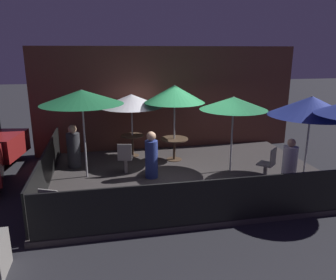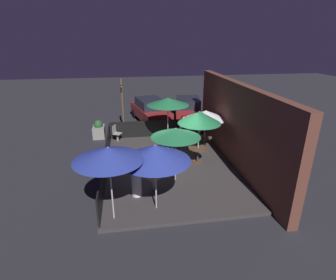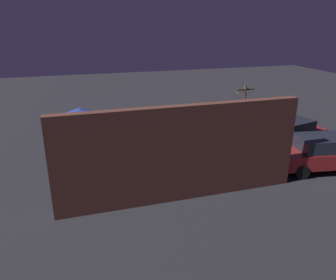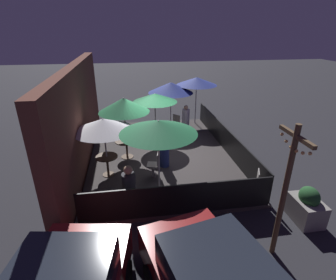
{
  "view_description": "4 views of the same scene",
  "coord_description": "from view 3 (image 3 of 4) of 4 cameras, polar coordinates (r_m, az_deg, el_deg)",
  "views": [
    {
      "loc": [
        -2.36,
        -8.53,
        3.56
      ],
      "look_at": [
        -0.54,
        0.38,
        1.07
      ],
      "focal_mm": 35.0,
      "sensor_mm": 36.0,
      "label": 1
    },
    {
      "loc": [
        10.42,
        -1.7,
        5.46
      ],
      "look_at": [
        -0.71,
        0.07,
        1.07
      ],
      "focal_mm": 28.0,
      "sensor_mm": 36.0,
      "label": 2
    },
    {
      "loc": [
        3.8,
        13.6,
        6.52
      ],
      "look_at": [
        -0.34,
        0.17,
        1.37
      ],
      "focal_mm": 35.0,
      "sensor_mm": 36.0,
      "label": 3
    },
    {
      "loc": [
        -9.63,
        1.18,
        4.95
      ],
      "look_at": [
        -0.86,
        -0.18,
        1.06
      ],
      "focal_mm": 28.0,
      "sensor_mm": 36.0,
      "label": 4
    }
  ],
  "objects": [
    {
      "name": "ground_plane",
      "position": [
        15.56,
        -1.4,
        -4.67
      ],
      "size": [
        60.0,
        60.0,
        0.0
      ],
      "primitive_type": "plane",
      "color": "#26262B"
    },
    {
      "name": "patio_deck",
      "position": [
        15.53,
        -1.4,
        -4.47
      ],
      "size": [
        7.81,
        5.58,
        0.12
      ],
      "color": "#383333",
      "rests_on": "ground_plane"
    },
    {
      "name": "building_wall",
      "position": [
        12.17,
        2.41,
        -2.44
      ],
      "size": [
        9.41,
        0.36,
        3.71
      ],
      "color": "brown",
      "rests_on": "ground_plane"
    },
    {
      "name": "fence_front",
      "position": [
        17.8,
        -3.83,
        0.62
      ],
      "size": [
        7.61,
        0.05,
        0.95
      ],
      "color": "black",
      "rests_on": "patio_deck"
    },
    {
      "name": "fence_side_left",
      "position": [
        16.7,
        11.43,
        -1.09
      ],
      "size": [
        0.05,
        5.38,
        0.95
      ],
      "color": "black",
      "rests_on": "patio_deck"
    },
    {
      "name": "patio_umbrella_0",
      "position": [
        13.55,
        0.64,
        1.82
      ],
      "size": [
        1.9,
        1.9,
        2.41
      ],
      "color": "#B2B2B7",
      "rests_on": "patio_deck"
    },
    {
      "name": "patio_umbrella_1",
      "position": [
        13.48,
        6.7,
        0.35
      ],
      "size": [
        2.01,
        2.01,
        2.08
      ],
      "color": "#B2B2B7",
      "rests_on": "patio_deck"
    },
    {
      "name": "patio_umbrella_2",
      "position": [
        15.19,
        -13.59,
        2.82
      ],
      "size": [
        2.23,
        2.23,
        2.29
      ],
      "color": "#B2B2B7",
      "rests_on": "patio_deck"
    },
    {
      "name": "patio_umbrella_3",
      "position": [
        14.47,
        -6.28,
        2.32
      ],
      "size": [
        1.91,
        1.91,
        2.19
      ],
      "color": "#B2B2B7",
      "rests_on": "patio_deck"
    },
    {
      "name": "patio_umbrella_4",
      "position": [
        15.36,
        9.32,
        4.18
      ],
      "size": [
        2.21,
        2.21,
        2.45
      ],
      "color": "#B2B2B7",
      "rests_on": "patio_deck"
    },
    {
      "name": "patio_umbrella_5",
      "position": [
        16.46,
        -15.14,
        4.77
      ],
      "size": [
        2.08,
        2.08,
        2.44
      ],
      "color": "#B2B2B7",
      "rests_on": "patio_deck"
    },
    {
      "name": "dining_table_0",
      "position": [
        14.12,
        0.61,
        -4.26
      ],
      "size": [
        0.89,
        0.89,
        0.72
      ],
      "color": "#4C3828",
      "rests_on": "patio_deck"
    },
    {
      "name": "dining_table_1",
      "position": [
        13.97,
        6.49,
        -4.71
      ],
      "size": [
        0.75,
        0.75,
        0.73
      ],
      "color": "#4C3828",
      "rests_on": "patio_deck"
    },
    {
      "name": "patio_chair_0",
      "position": [
        15.49,
        5.36,
        -2.38
      ],
      "size": [
        0.48,
        0.48,
        0.91
      ],
      "rotation": [
        0.0,
        0.0,
        1.35
      ],
      "color": "gray",
      "rests_on": "patio_deck"
    },
    {
      "name": "patio_chair_1",
      "position": [
        18.51,
        6.74,
        1.35
      ],
      "size": [
        0.53,
        0.53,
        0.91
      ],
      "rotation": [
        0.0,
        0.0,
        1.15
      ],
      "color": "gray",
      "rests_on": "patio_deck"
    },
    {
      "name": "patio_chair_2",
      "position": [
        15.81,
        -9.13,
        -1.98
      ],
      "size": [
        0.56,
        0.56,
        0.95
      ],
      "rotation": [
        0.0,
        0.0,
        2.3
      ],
      "color": "gray",
      "rests_on": "patio_deck"
    },
    {
      "name": "patron_0",
      "position": [
        16.29,
        -10.34,
        -1.07
      ],
      "size": [
        0.37,
        0.37,
        1.34
      ],
      "rotation": [
        0.0,
        0.0,
        0.02
      ],
      "color": "silver",
      "rests_on": "patio_deck"
    },
    {
      "name": "patron_1",
      "position": [
        15.32,
        11.77,
        -2.62
      ],
      "size": [
        0.53,
        0.53,
        1.31
      ],
      "rotation": [
        0.0,
        0.0,
        3.65
      ],
      "color": "#333338",
      "rests_on": "patio_deck"
    },
    {
      "name": "patron_2",
      "position": [
        15.58,
        2.42,
        -1.72
      ],
      "size": [
        0.36,
        0.36,
        1.32
      ],
      "rotation": [
        0.0,
        0.0,
        1.55
      ],
      "color": "navy",
      "rests_on": "patio_deck"
    },
    {
      "name": "planter_box",
      "position": [
        19.9,
        8.43,
        2.15
      ],
      "size": [
        0.94,
        0.66,
        1.05
      ],
      "color": "gray",
      "rests_on": "ground_plane"
    },
    {
      "name": "light_post",
      "position": [
        18.7,
        13.02,
        5.09
      ],
      "size": [
        1.1,
        0.12,
        3.24
      ],
      "color": "brown",
      "rests_on": "ground_plane"
    },
    {
      "name": "parked_car_0",
      "position": [
        18.44,
        20.17,
        0.92
      ],
      "size": [
        4.52,
        2.61,
        1.62
      ],
      "rotation": [
        0.0,
        0.0,
        0.23
      ],
      "color": "maroon",
      "rests_on": "ground_plane"
    },
    {
      "name": "parked_car_1",
      "position": [
        16.47,
        24.95,
        -2.01
      ],
      "size": [
        4.16,
        2.32,
        1.62
      ],
      "rotation": [
        0.0,
        0.0,
        -0.16
      ],
      "color": "maroon",
      "rests_on": "ground_plane"
    }
  ]
}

